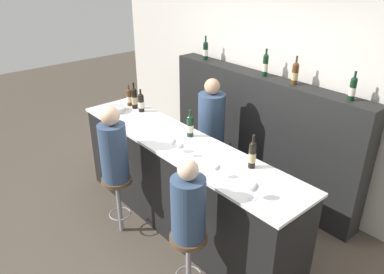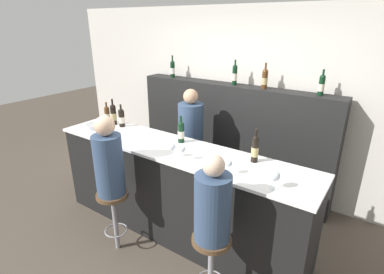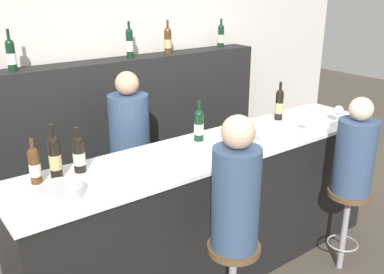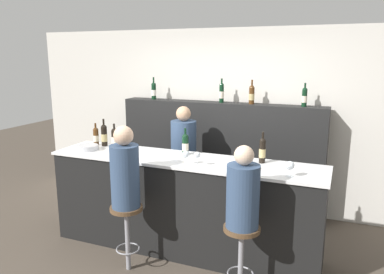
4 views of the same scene
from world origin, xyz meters
name	(u,v)px [view 2 (image 2 of 4)]	position (x,y,z in m)	size (l,w,h in m)	color
ground_plane	(160,245)	(0.00, 0.00, 0.00)	(16.00, 16.00, 0.00)	#4C4238
wall_back	(239,101)	(0.00, 1.85, 1.30)	(6.40, 0.05, 2.60)	beige
bar_counter	(176,191)	(0.00, 0.31, 0.55)	(3.12, 0.67, 1.10)	black
back_bar_cabinet	(230,138)	(0.00, 1.63, 0.79)	(2.92, 0.28, 1.57)	black
wine_bottle_counter_0	(107,114)	(-1.28, 0.49, 1.21)	(0.07, 0.07, 0.29)	#4C2D14
wine_bottle_counter_1	(113,114)	(-1.16, 0.49, 1.24)	(0.08, 0.08, 0.35)	black
wine_bottle_counter_2	(122,117)	(-1.00, 0.49, 1.22)	(0.08, 0.08, 0.30)	black
wine_bottle_counter_3	(181,132)	(-0.04, 0.49, 1.22)	(0.08, 0.08, 0.31)	black
wine_bottle_counter_4	(255,149)	(0.85, 0.49, 1.24)	(0.07, 0.07, 0.34)	black
wine_bottle_backbar_0	(173,69)	(-1.04, 1.63, 1.70)	(0.07, 0.07, 0.33)	black
wine_bottle_backbar_1	(235,74)	(0.02, 1.63, 1.71)	(0.07, 0.07, 0.33)	black
wine_bottle_backbar_2	(265,78)	(0.45, 1.63, 1.70)	(0.08, 0.08, 0.33)	#4C2D14
wine_bottle_backbar_3	(322,85)	(1.13, 1.63, 1.70)	(0.07, 0.07, 0.30)	black
wine_glass_0	(172,147)	(0.12, 0.12, 1.20)	(0.08, 0.08, 0.15)	silver
wine_glass_1	(182,150)	(0.25, 0.12, 1.21)	(0.07, 0.07, 0.15)	silver
wine_glass_2	(229,164)	(0.76, 0.12, 1.19)	(0.07, 0.07, 0.14)	silver
wine_glass_3	(275,176)	(1.19, 0.12, 1.20)	(0.08, 0.08, 0.15)	silver
metal_bowl	(96,126)	(-1.22, 0.24, 1.13)	(0.25, 0.25, 0.06)	#B7B7BC
bar_stool_left	(114,206)	(-0.37, -0.29, 0.54)	(0.34, 0.34, 0.71)	gray
guest_seated_left	(108,161)	(-0.37, -0.29, 1.08)	(0.29, 0.29, 0.84)	#334766
bar_stool_right	(211,253)	(0.85, -0.29, 0.54)	(0.34, 0.34, 0.71)	gray
guest_seated_right	(213,204)	(0.85, -0.29, 1.03)	(0.30, 0.30, 0.75)	#334766
bartender	(191,150)	(-0.32, 1.08, 0.72)	(0.34, 0.34, 1.57)	#334766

